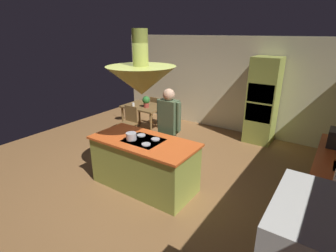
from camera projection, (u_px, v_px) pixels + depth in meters
The scene contains 14 objects.
ground at pixel (152, 180), 4.92m from camera, with size 8.16×8.16×0.00m, color olive.
wall_back at pixel (227, 84), 7.16m from camera, with size 6.80×0.10×2.55m, color beige.
kitchen_island at pixel (144, 163), 4.61m from camera, with size 1.88×0.90×0.92m.
counter_run_right at pixel (334, 194), 3.73m from camera, with size 0.73×2.58×0.90m.
oven_tower at pixel (263, 101), 6.34m from camera, with size 0.66×0.62×2.11m.
dining_table at pixel (144, 109), 7.07m from camera, with size 1.10×0.82×0.76m.
person_at_island at pixel (169, 125), 4.97m from camera, with size 0.53×0.22×1.68m.
range_hood at pixel (141, 79), 4.09m from camera, with size 1.10×1.10×1.00m.
pendant_light_over_table at pixel (143, 64), 6.65m from camera, with size 0.32×0.32×0.82m.
chair_facing_island at pixel (129, 121), 6.63m from camera, with size 0.40×0.40×0.87m.
chair_by_back_wall at pixel (158, 109), 7.61m from camera, with size 0.40×0.40×0.87m.
potted_plant_on_table at pixel (146, 101), 6.83m from camera, with size 0.20×0.20×0.30m.
cup_on_table at pixel (133, 105), 6.97m from camera, with size 0.07×0.07×0.09m, color white.
cooking_pot_on_cooktop at pixel (131, 136), 4.41m from camera, with size 0.18×0.18×0.12m, color #B2B2B7.
Camera 1 is at (2.65, -3.35, 2.67)m, focal length 27.78 mm.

